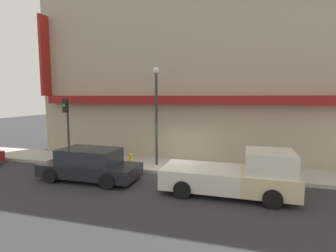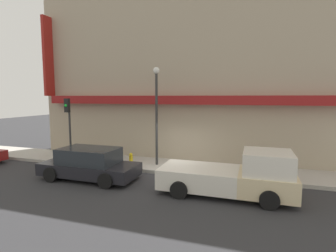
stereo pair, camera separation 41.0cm
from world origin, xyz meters
name	(u,v)px [view 2 (the right image)]	position (x,y,z in m)	size (l,w,h in m)	color
ground_plane	(171,175)	(0.00, 0.00, 0.00)	(80.00, 80.00, 0.00)	#2D2D30
sidewalk	(179,167)	(0.00, 1.35, 0.09)	(36.00, 2.70, 0.18)	#ADA89E
building	(191,76)	(-0.01, 4.18, 5.26)	(19.80, 3.80, 10.54)	tan
pickup_truck	(235,176)	(3.20, -1.74, 0.81)	(5.30, 2.28, 1.87)	beige
parked_car	(89,164)	(-3.59, -1.74, 0.73)	(4.71, 2.12, 1.51)	black
fire_hydrant	(131,159)	(-2.60, 0.73, 0.51)	(0.21, 0.21, 0.66)	yellow
street_lamp	(156,104)	(-1.22, 1.17, 3.54)	(0.36, 0.36, 5.36)	#2D2D2D
traffic_light	(69,118)	(-6.41, 0.40, 2.71)	(0.28, 0.42, 3.67)	#2D2D2D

